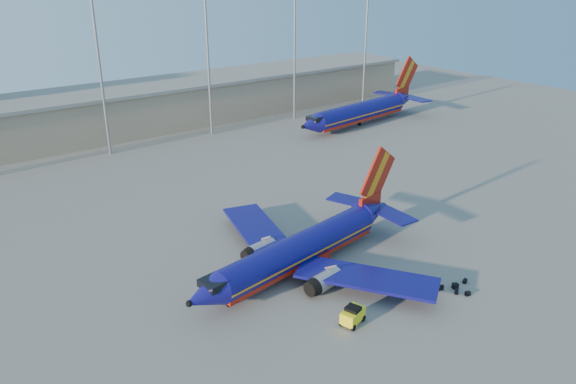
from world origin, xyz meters
The scene contains 7 objects.
ground centered at (0.00, 0.00, 0.00)m, with size 220.00×220.00×0.00m, color slate.
terminal_building centered at (10.00, 58.00, 4.32)m, with size 122.00×16.00×8.50m.
light_mast_row centered at (5.00, 46.00, 17.55)m, with size 101.60×1.60×28.65m.
aircraft_main centered at (-2.81, -4.54, 2.26)m, with size 31.13×29.73×10.59m.
aircraft_second centered at (43.04, 33.78, 2.79)m, with size 35.92×13.92×12.19m.
baggage_tug centered at (-5.74, -15.25, 0.89)m, with size 2.71×2.08×1.72m.
luggage_pile centered at (6.45, -17.30, 0.23)m, with size 3.84×2.74×0.51m.
Camera 1 is at (-36.07, -45.66, 30.06)m, focal length 35.00 mm.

